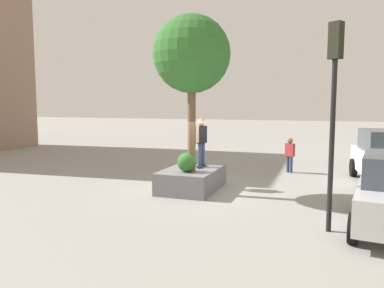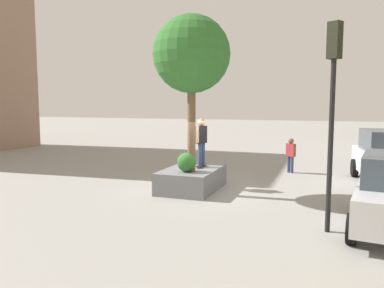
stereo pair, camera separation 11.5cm
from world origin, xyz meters
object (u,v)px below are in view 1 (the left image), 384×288
(plaza_tree, at_px, (192,55))
(skateboard, at_px, (201,165))
(planter_ledge, at_px, (192,179))
(skateboarder, at_px, (201,138))
(pedestrian_crossing, at_px, (290,153))
(traffic_light_corner, at_px, (334,92))

(plaza_tree, distance_m, skateboard, 4.04)
(planter_ledge, height_order, skateboarder, skateboarder)
(planter_ledge, relative_size, skateboard, 3.59)
(planter_ledge, distance_m, plaza_tree, 4.40)
(planter_ledge, height_order, plaza_tree, plaza_tree)
(skateboarder, relative_size, pedestrian_crossing, 1.10)
(plaza_tree, relative_size, pedestrian_crossing, 3.39)
(traffic_light_corner, bearing_deg, pedestrian_crossing, -168.17)
(skateboard, height_order, traffic_light_corner, traffic_light_corner)
(skateboard, distance_m, traffic_light_corner, 6.25)
(plaza_tree, relative_size, traffic_light_corner, 1.06)
(skateboarder, xyz_separation_m, pedestrian_crossing, (-4.27, 2.82, -0.94))
(traffic_light_corner, bearing_deg, skateboard, -128.54)
(traffic_light_corner, bearing_deg, plaza_tree, -119.76)
(skateboarder, bearing_deg, pedestrian_crossing, 146.49)
(skateboard, distance_m, skateboarder, 1.02)
(skateboard, relative_size, pedestrian_crossing, 0.51)
(plaza_tree, height_order, traffic_light_corner, plaza_tree)
(skateboard, bearing_deg, traffic_light_corner, 51.46)
(skateboard, relative_size, skateboarder, 0.46)
(plaza_tree, height_order, pedestrian_crossing, plaza_tree)
(planter_ledge, xyz_separation_m, pedestrian_crossing, (-4.72, 3.03, 0.52))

